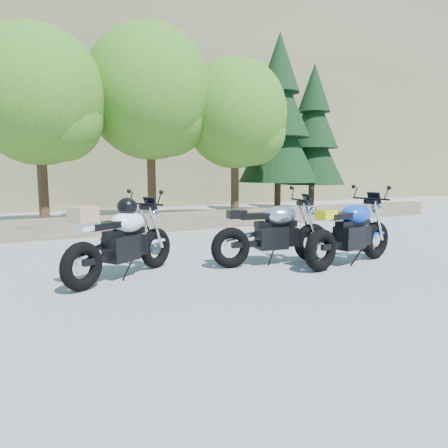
% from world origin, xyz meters
% --- Properties ---
extents(ground, '(90.00, 90.00, 0.00)m').
position_xyz_m(ground, '(0.00, 0.00, 0.00)').
color(ground, gray).
rests_on(ground, ground).
extents(stone_wall, '(22.00, 0.55, 0.50)m').
position_xyz_m(stone_wall, '(0.00, 5.50, 0.25)').
color(stone_wall, brown).
rests_on(stone_wall, ground).
extents(hillside, '(80.00, 30.00, 15.00)m').
position_xyz_m(hillside, '(3.00, 28.00, 7.50)').
color(hillside, brown).
rests_on(hillside, ground).
extents(tree_decid_left, '(3.67, 3.67, 5.62)m').
position_xyz_m(tree_decid_left, '(-2.39, 7.14, 3.63)').
color(tree_decid_left, '#382314').
rests_on(tree_decid_left, ground).
extents(tree_decid_mid, '(4.08, 4.08, 6.24)m').
position_xyz_m(tree_decid_mid, '(0.91, 7.54, 4.04)').
color(tree_decid_mid, '#382314').
rests_on(tree_decid_mid, ground).
extents(tree_decid_right, '(3.54, 3.54, 5.41)m').
position_xyz_m(tree_decid_right, '(3.71, 6.94, 3.50)').
color(tree_decid_right, '#382314').
rests_on(tree_decid_right, ground).
extents(conifer_near, '(3.17, 3.17, 7.06)m').
position_xyz_m(conifer_near, '(6.20, 8.20, 3.68)').
color(conifer_near, '#382314').
rests_on(conifer_near, ground).
extents(conifer_far, '(2.82, 2.82, 6.27)m').
position_xyz_m(conifer_far, '(8.40, 8.80, 3.27)').
color(conifer_far, '#382314').
rests_on(conifer_far, ground).
extents(silver_bike, '(2.35, 0.74, 1.18)m').
position_xyz_m(silver_bike, '(1.03, 0.65, 0.57)').
color(silver_bike, black).
rests_on(silver_bike, ground).
extents(white_bike, '(2.03, 1.40, 1.27)m').
position_xyz_m(white_bike, '(-1.64, 0.91, 0.63)').
color(white_bike, black).
rests_on(white_bike, ground).
extents(blue_bike, '(2.37, 0.81, 1.20)m').
position_xyz_m(blue_bike, '(2.28, 0.02, 0.58)').
color(blue_bike, black).
rests_on(blue_bike, ground).
extents(backpack, '(0.35, 0.32, 0.41)m').
position_xyz_m(backpack, '(3.53, 0.71, 0.20)').
color(backpack, black).
rests_on(backpack, ground).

